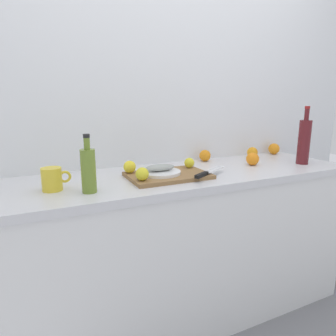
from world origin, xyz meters
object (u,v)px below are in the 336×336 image
at_px(coffee_mug_0, 52,179).
at_px(wine_bottle, 304,141).
at_px(lemon_0, 142,174).
at_px(olive_oil_bottle, 88,170).
at_px(white_plate, 160,172).
at_px(cutting_board, 168,175).
at_px(orange_0, 205,156).
at_px(fish_fillet, 160,168).
at_px(chef_knife, 207,173).

bearing_deg(coffee_mug_0, wine_bottle, -2.24).
bearing_deg(coffee_mug_0, lemon_0, -11.46).
bearing_deg(wine_bottle, coffee_mug_0, 177.76).
bearing_deg(olive_oil_bottle, white_plate, 15.53).
height_order(cutting_board, orange_0, orange_0).
bearing_deg(fish_fillet, coffee_mug_0, -179.07).
distance_m(white_plate, fish_fillet, 0.03).
bearing_deg(white_plate, orange_0, 30.88).
distance_m(fish_fillet, lemon_0, 0.16).
relative_size(chef_knife, orange_0, 3.48).
xyz_separation_m(white_plate, lemon_0, (-0.13, -0.09, 0.02)).
bearing_deg(fish_fillet, olive_oil_bottle, -164.47).
distance_m(fish_fillet, orange_0, 0.52).
distance_m(chef_knife, orange_0, 0.45).
distance_m(cutting_board, chef_knife, 0.20).
xyz_separation_m(cutting_board, chef_knife, (0.17, -0.10, 0.02)).
xyz_separation_m(chef_knife, olive_oil_bottle, (-0.60, 0.01, 0.07)).
distance_m(cutting_board, coffee_mug_0, 0.57).
distance_m(white_plate, orange_0, 0.52).
bearing_deg(orange_0, fish_fillet, -149.12).
height_order(chef_knife, wine_bottle, wine_bottle).
bearing_deg(lemon_0, chef_knife, -5.04).
relative_size(fish_fillet, lemon_0, 2.55).
relative_size(chef_knife, wine_bottle, 0.73).
height_order(lemon_0, wine_bottle, wine_bottle).
relative_size(fish_fillet, orange_0, 2.17).
distance_m(white_plate, coffee_mug_0, 0.53).
height_order(cutting_board, white_plate, white_plate).
height_order(fish_fillet, chef_knife, fish_fillet).
height_order(white_plate, lemon_0, lemon_0).
bearing_deg(white_plate, olive_oil_bottle, -164.47).
relative_size(white_plate, chef_knife, 0.83).
xyz_separation_m(fish_fillet, lemon_0, (-0.13, -0.09, -0.00)).
distance_m(cutting_board, wine_bottle, 0.94).
height_order(chef_knife, lemon_0, lemon_0).
height_order(chef_knife, olive_oil_bottle, olive_oil_bottle).
bearing_deg(cutting_board, coffee_mug_0, 179.27).
xyz_separation_m(chef_knife, coffee_mug_0, (-0.74, 0.11, 0.02)).
height_order(olive_oil_bottle, wine_bottle, wine_bottle).
bearing_deg(olive_oil_bottle, wine_bottle, 1.69).
distance_m(white_plate, chef_knife, 0.24).
relative_size(cutting_board, coffee_mug_0, 3.25).
bearing_deg(wine_bottle, chef_knife, -176.03).
relative_size(white_plate, orange_0, 2.89).
bearing_deg(coffee_mug_0, fish_fillet, 0.93).
bearing_deg(olive_oil_bottle, chef_knife, -1.19).
height_order(cutting_board, lemon_0, lemon_0).
relative_size(wine_bottle, coffee_mug_0, 2.82).
xyz_separation_m(white_plate, orange_0, (0.44, 0.26, 0.01)).
bearing_deg(olive_oil_bottle, lemon_0, 4.02).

